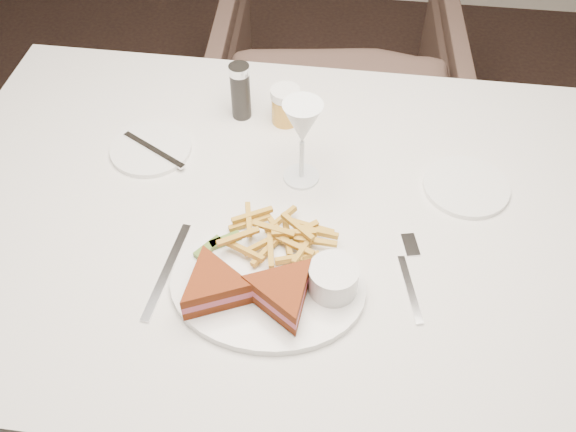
% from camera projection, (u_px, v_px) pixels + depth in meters
% --- Properties ---
extents(table, '(1.36, 0.91, 0.75)m').
position_uv_depth(table, '(291.00, 325.00, 1.44)').
color(table, silver).
rests_on(table, ground).
extents(chair_far, '(0.75, 0.70, 0.73)m').
position_uv_depth(chair_far, '(334.00, 87.00, 2.04)').
color(chair_far, '#47332B').
rests_on(chair_far, ground).
extents(table_setting, '(0.77, 0.59, 0.18)m').
position_uv_depth(table_setting, '(276.00, 227.00, 1.09)').
color(table_setting, white).
rests_on(table_setting, table).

